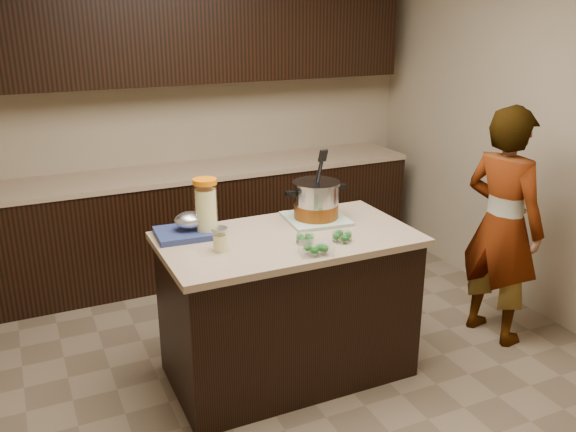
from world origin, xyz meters
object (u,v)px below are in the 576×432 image
stock_pot (316,202)px  lemonade_pitcher (206,210)px  island (288,306)px  person (502,226)px

stock_pot → lemonade_pitcher: 0.69m
island → lemonade_pitcher: size_ratio=4.43×
island → lemonade_pitcher: (-0.42, 0.21, 0.60)m
person → island: bearing=73.0°
stock_pot → lemonade_pitcher: bearing=177.5°
stock_pot → person: (1.20, -0.33, -0.22)m
lemonade_pitcher → person: person is taller
lemonade_pitcher → person: 1.94m
lemonade_pitcher → person: (1.89, -0.37, -0.26)m
stock_pot → lemonade_pitcher: size_ratio=1.24×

